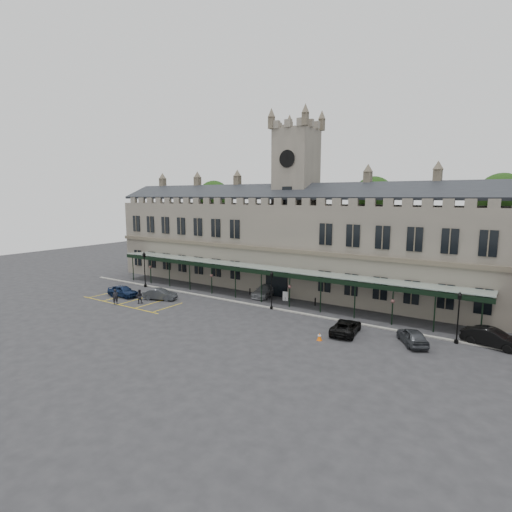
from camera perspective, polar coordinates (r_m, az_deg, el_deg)
The scene contains 24 objects.
ground at distance 44.57m, azimuth -4.31°, elevation -8.62°, with size 140.00×140.00×0.00m, color #252527.
station_building at distance 56.39m, azimuth 5.57°, elevation 1.72°, with size 60.00×10.36×17.30m.
clock_tower at distance 56.07m, azimuth 5.71°, elevation 8.49°, with size 5.60×5.60×24.80m.
canopy at distance 49.86m, azimuth 0.93°, elevation -3.88°, with size 50.00×4.10×4.30m.
kerb at distance 48.83m, azimuth -0.33°, elevation -6.98°, with size 60.00×0.40×0.12m, color gray.
parking_markings at distance 53.08m, azimuth -17.44°, elevation -6.18°, with size 16.00×6.00×0.01m, color gold, non-canonical shape.
tree_behind_left at distance 75.85m, azimuth -6.02°, elevation 8.27°, with size 6.00×6.00×16.00m.
tree_behind_mid at distance 61.34m, azimuth 16.40°, elevation 7.91°, with size 6.00×6.00×16.00m.
tree_behind_right at distance 58.62m, azimuth 31.61°, elevation 6.98°, with size 6.00×6.00×16.00m.
lamp_post_left at distance 60.07m, azimuth -15.64°, elevation -1.40°, with size 0.49×0.49×5.19m.
lamp_post_mid at distance 46.65m, azimuth 2.24°, elevation -4.40°, with size 0.43×0.43×4.54m.
lamp_post_right at distance 40.21m, azimuth 26.95°, elevation -7.25°, with size 0.45×0.45×4.79m.
traffic_cone at distance 37.84m, azimuth 9.05°, elevation -11.31°, with size 0.46×0.46×0.72m.
sign_board at distance 50.85m, azimuth 4.21°, elevation -5.76°, with size 0.69×0.22×1.20m.
bollard_left at distance 53.87m, azimuth -0.88°, elevation -5.10°, with size 0.15×0.15×0.84m, color black.
bollard_right at distance 49.10m, azimuth 8.46°, elevation -6.49°, with size 0.17×0.17×0.95m, color black.
car_left_a at distance 55.56m, azimuth -18.47°, elevation -4.77°, with size 1.80×4.46×1.52m, color #0C1A39.
car_left_b at distance 52.70m, azimuth -13.56°, elevation -5.33°, with size 1.50×4.30×1.42m, color #313337.
car_taxi at distance 52.96m, azimuth 1.28°, elevation -4.98°, with size 2.08×5.11×1.48m, color #94969B.
car_van at distance 40.01m, azimuth 12.71°, elevation -9.83°, with size 2.23×4.83×1.34m, color black.
car_right_a at distance 38.98m, azimuth 21.44°, elevation -10.64°, with size 1.72×4.27×1.46m, color #313337.
car_right_b at distance 41.38m, azimuth 30.68°, elevation -10.03°, with size 1.71×4.91×1.62m, color black.
person_a at distance 51.94m, azimuth -19.45°, elevation -5.52°, with size 0.69×0.46×1.90m, color black.
person_b at distance 51.55m, azimuth -16.34°, elevation -5.56°, with size 0.85×0.67×1.76m, color black.
Camera 1 is at (26.18, -33.58, 13.17)m, focal length 28.00 mm.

